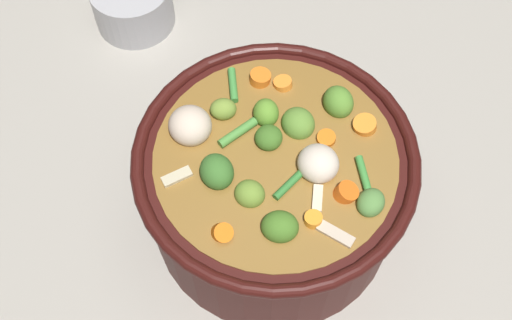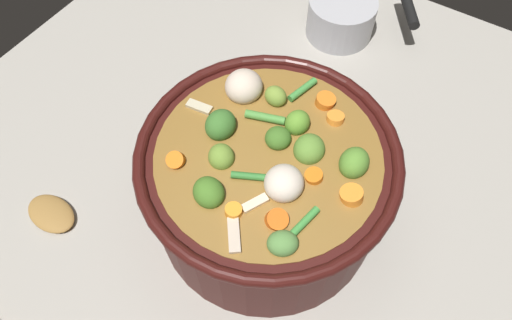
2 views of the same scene
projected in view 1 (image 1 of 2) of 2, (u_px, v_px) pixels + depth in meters
ground_plane at (272, 213)px, 0.79m from camera, size 1.10×1.10×0.00m
cooking_pot at (274, 184)px, 0.72m from camera, size 0.31×0.31×0.17m
small_saucepan at (135, 2)px, 0.93m from camera, size 0.19×0.17×0.07m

